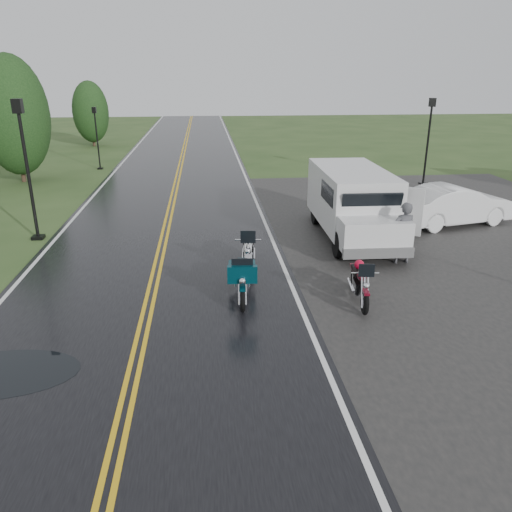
# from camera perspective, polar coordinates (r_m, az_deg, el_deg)

# --- Properties ---
(ground) EXTENTS (120.00, 120.00, 0.00)m
(ground) POSITION_cam_1_polar(r_m,az_deg,el_deg) (11.81, -12.76, -8.40)
(ground) COLOR #2D471E
(ground) RESTS_ON ground
(road) EXTENTS (8.00, 100.00, 0.04)m
(road) POSITION_cam_1_polar(r_m,az_deg,el_deg) (21.10, -9.86, 4.72)
(road) COLOR black
(road) RESTS_ON ground
(parking_pad) EXTENTS (14.00, 24.00, 0.03)m
(parking_pad) POSITION_cam_1_polar(r_m,az_deg,el_deg) (18.83, 24.64, 1.21)
(parking_pad) COLOR black
(parking_pad) RESTS_ON ground
(motorcycle_red) EXTENTS (1.03, 2.18, 1.24)m
(motorcycle_red) POSITION_cam_1_polar(r_m,az_deg,el_deg) (12.21, 12.42, -4.13)
(motorcycle_red) COLOR #5D0A19
(motorcycle_red) RESTS_ON ground
(motorcycle_teal) EXTENTS (0.97, 2.32, 1.34)m
(motorcycle_teal) POSITION_cam_1_polar(r_m,az_deg,el_deg) (12.05, -1.56, -3.71)
(motorcycle_teal) COLOR #042D36
(motorcycle_teal) RESTS_ON ground
(motorcycle_silver) EXTENTS (1.07, 2.38, 1.36)m
(motorcycle_silver) POSITION_cam_1_polar(r_m,az_deg,el_deg) (13.96, -0.91, -0.22)
(motorcycle_silver) COLOR #AFB1B7
(motorcycle_silver) RESTS_ON ground
(van_white) EXTENTS (2.48, 6.28, 2.44)m
(van_white) POSITION_cam_1_polar(r_m,az_deg,el_deg) (15.76, 9.65, 3.96)
(van_white) COLOR silver
(van_white) RESTS_ON ground
(person_at_van) EXTENTS (0.72, 0.49, 1.91)m
(person_at_van) POSITION_cam_1_polar(r_m,az_deg,el_deg) (15.80, 16.45, 2.44)
(person_at_van) COLOR #444549
(person_at_van) RESTS_ON ground
(sedan_white) EXTENTS (4.87, 2.65, 1.52)m
(sedan_white) POSITION_cam_1_polar(r_m,az_deg,el_deg) (20.67, 21.70, 5.37)
(sedan_white) COLOR silver
(sedan_white) RESTS_ON ground
(lamp_post_near_left) EXTENTS (0.41, 0.41, 4.83)m
(lamp_post_near_left) POSITION_cam_1_polar(r_m,az_deg,el_deg) (18.82, -24.63, 8.80)
(lamp_post_near_left) COLOR black
(lamp_post_near_left) RESTS_ON ground
(lamp_post_far_left) EXTENTS (0.32, 0.32, 3.70)m
(lamp_post_far_left) POSITION_cam_1_polar(r_m,az_deg,el_deg) (32.16, -17.70, 12.70)
(lamp_post_far_left) COLOR black
(lamp_post_far_left) RESTS_ON ground
(lamp_post_far_right) EXTENTS (0.38, 0.38, 4.42)m
(lamp_post_far_right) POSITION_cam_1_polar(r_m,az_deg,el_deg) (27.64, 19.04, 12.22)
(lamp_post_far_right) COLOR black
(lamp_post_far_right) RESTS_ON ground
(tree_left_mid) EXTENTS (3.57, 3.57, 5.58)m
(tree_left_mid) POSITION_cam_1_polar(r_m,az_deg,el_deg) (29.70, -25.76, 12.96)
(tree_left_mid) COLOR #1E3D19
(tree_left_mid) RESTS_ON ground
(tree_left_far) EXTENTS (2.78, 2.78, 4.28)m
(tree_left_far) POSITION_cam_1_polar(r_m,az_deg,el_deg) (42.87, -18.30, 14.69)
(tree_left_far) COLOR #1E3D19
(tree_left_far) RESTS_ON ground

